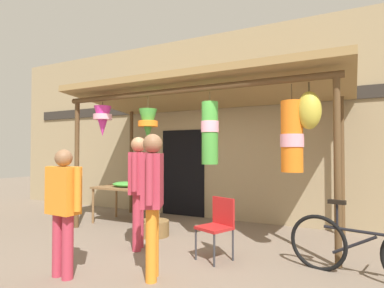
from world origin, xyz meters
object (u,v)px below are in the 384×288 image
at_px(flower_heap_on_table, 126,184).
at_px(shopper_by_bananas, 138,182).
at_px(folding_chair, 218,222).
at_px(wicker_basket_by_table, 154,228).
at_px(display_table, 126,190).
at_px(vendor_in_orange, 63,202).
at_px(parked_bicycle, 363,249).
at_px(customer_foreground, 153,193).

height_order(flower_heap_on_table, shopper_by_bananas, shopper_by_bananas).
bearing_deg(folding_chair, wicker_basket_by_table, 157.93).
bearing_deg(flower_heap_on_table, display_table, 123.62).
bearing_deg(shopper_by_bananas, vendor_in_orange, -95.80).
distance_m(parked_bicycle, customer_foreground, 2.55).
height_order(parked_bicycle, vendor_in_orange, vendor_in_orange).
xyz_separation_m(vendor_in_orange, customer_foreground, (0.97, 0.45, 0.12)).
distance_m(flower_heap_on_table, folding_chair, 2.79).
relative_size(wicker_basket_by_table, parked_bicycle, 0.32).
distance_m(wicker_basket_by_table, customer_foreground, 2.10).
height_order(display_table, parked_bicycle, parked_bicycle).
relative_size(display_table, wicker_basket_by_table, 2.29).
bearing_deg(vendor_in_orange, flower_heap_on_table, 113.98).
height_order(parked_bicycle, shopper_by_bananas, shopper_by_bananas).
bearing_deg(shopper_by_bananas, parked_bicycle, 4.97).
bearing_deg(wicker_basket_by_table, customer_foreground, -56.41).
relative_size(parked_bicycle, customer_foreground, 1.01).
bearing_deg(customer_foreground, vendor_in_orange, -154.89).
xyz_separation_m(display_table, wicker_basket_by_table, (1.11, -0.61, -0.55)).
bearing_deg(flower_heap_on_table, folding_chair, -23.95).
relative_size(wicker_basket_by_table, shopper_by_bananas, 0.32).
bearing_deg(vendor_in_orange, display_table, 114.31).
relative_size(display_table, customer_foreground, 0.74).
height_order(flower_heap_on_table, vendor_in_orange, vendor_in_orange).
xyz_separation_m(display_table, parked_bicycle, (4.37, -1.10, -0.33)).
distance_m(folding_chair, vendor_in_orange, 2.04).
bearing_deg(flower_heap_on_table, customer_foreground, -45.11).
distance_m(vendor_in_orange, shopper_by_bananas, 1.31).
relative_size(folding_chair, parked_bicycle, 0.49).
bearing_deg(wicker_basket_by_table, parked_bicycle, -8.50).
bearing_deg(customer_foreground, shopper_by_bananas, 134.75).
relative_size(wicker_basket_by_table, customer_foreground, 0.32).
height_order(parked_bicycle, customer_foreground, customer_foreground).
distance_m(flower_heap_on_table, parked_bicycle, 4.45).
bearing_deg(shopper_by_bananas, flower_heap_on_table, 134.99).
relative_size(vendor_in_orange, customer_foreground, 0.89).
relative_size(display_table, parked_bicycle, 0.73).
xyz_separation_m(vendor_in_orange, shopper_by_bananas, (0.13, 1.30, 0.13)).
bearing_deg(customer_foreground, wicker_basket_by_table, 123.59).
bearing_deg(wicker_basket_by_table, folding_chair, -22.07).
bearing_deg(shopper_by_bananas, wicker_basket_by_table, 106.53).
relative_size(display_table, flower_heap_on_table, 2.09).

